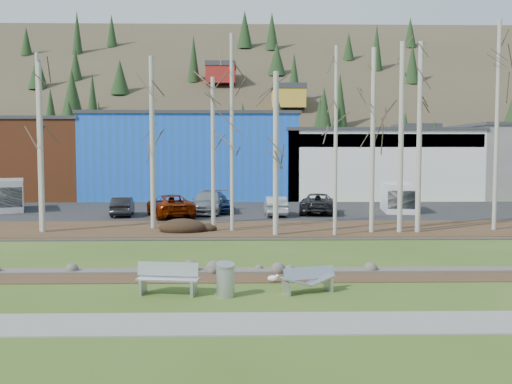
{
  "coord_description": "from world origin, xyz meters",
  "views": [
    {
      "loc": [
        -0.97,
        -18.28,
        4.55
      ],
      "look_at": [
        -0.36,
        10.96,
        2.5
      ],
      "focal_mm": 40.0,
      "sensor_mm": 36.0,
      "label": 1
    }
  ],
  "objects_px": {
    "car_4": "(276,206)",
    "bench_intact": "(168,279)",
    "car_1": "(170,206)",
    "car_5": "(318,203)",
    "van_white": "(397,197)",
    "bench_damaged": "(308,280)",
    "car_2": "(209,202)",
    "car_0": "(123,206)",
    "seagull": "(273,278)",
    "car_3": "(217,203)",
    "litter_bin": "(225,281)",
    "van_grey": "(8,195)"
  },
  "relations": [
    {
      "from": "car_1",
      "to": "car_4",
      "type": "xyz_separation_m",
      "value": [
        7.26,
        0.7,
        -0.1
      ]
    },
    {
      "from": "seagull",
      "to": "car_4",
      "type": "xyz_separation_m",
      "value": [
        1.19,
        20.04,
        0.63
      ]
    },
    {
      "from": "car_5",
      "to": "van_grey",
      "type": "relative_size",
      "value": 0.9
    },
    {
      "from": "car_4",
      "to": "van_grey",
      "type": "relative_size",
      "value": 0.7
    },
    {
      "from": "car_1",
      "to": "car_2",
      "type": "relative_size",
      "value": 1.0
    },
    {
      "from": "litter_bin",
      "to": "bench_intact",
      "type": "bearing_deg",
      "value": 168.51
    },
    {
      "from": "van_grey",
      "to": "car_5",
      "type": "bearing_deg",
      "value": -26.45
    },
    {
      "from": "car_2",
      "to": "car_5",
      "type": "height_order",
      "value": "car_2"
    },
    {
      "from": "car_1",
      "to": "van_white",
      "type": "xyz_separation_m",
      "value": [
        16.44,
        3.06,
        0.29
      ]
    },
    {
      "from": "car_5",
      "to": "van_white",
      "type": "xyz_separation_m",
      "value": [
        6.05,
        1.16,
        0.32
      ]
    },
    {
      "from": "bench_intact",
      "to": "litter_bin",
      "type": "distance_m",
      "value": 1.88
    },
    {
      "from": "van_grey",
      "to": "car_1",
      "type": "bearing_deg",
      "value": -39.14
    },
    {
      "from": "car_1",
      "to": "car_3",
      "type": "bearing_deg",
      "value": -157.78
    },
    {
      "from": "bench_intact",
      "to": "car_4",
      "type": "bearing_deg",
      "value": 86.35
    },
    {
      "from": "car_3",
      "to": "van_grey",
      "type": "distance_m",
      "value": 15.95
    },
    {
      "from": "car_0",
      "to": "van_white",
      "type": "bearing_deg",
      "value": -179.96
    },
    {
      "from": "bench_intact",
      "to": "car_2",
      "type": "relative_size",
      "value": 0.38
    },
    {
      "from": "van_white",
      "to": "bench_damaged",
      "type": "bearing_deg",
      "value": -103.78
    },
    {
      "from": "bench_intact",
      "to": "seagull",
      "type": "relative_size",
      "value": 4.81
    },
    {
      "from": "van_white",
      "to": "litter_bin",
      "type": "bearing_deg",
      "value": -108.66
    },
    {
      "from": "car_5",
      "to": "van_white",
      "type": "bearing_deg",
      "value": -159.74
    },
    {
      "from": "seagull",
      "to": "car_1",
      "type": "relative_size",
      "value": 0.08
    },
    {
      "from": "car_4",
      "to": "car_0",
      "type": "bearing_deg",
      "value": -1.61
    },
    {
      "from": "seagull",
      "to": "bench_damaged",
      "type": "bearing_deg",
      "value": -29.18
    },
    {
      "from": "car_1",
      "to": "car_4",
      "type": "bearing_deg",
      "value": 166.66
    },
    {
      "from": "bench_damaged",
      "to": "car_0",
      "type": "bearing_deg",
      "value": 97.16
    },
    {
      "from": "van_grey",
      "to": "litter_bin",
      "type": "bearing_deg",
      "value": -76.38
    },
    {
      "from": "litter_bin",
      "to": "car_2",
      "type": "bearing_deg",
      "value": 94.8
    },
    {
      "from": "car_5",
      "to": "car_2",
      "type": "bearing_deg",
      "value": 7.79
    },
    {
      "from": "litter_bin",
      "to": "van_grey",
      "type": "relative_size",
      "value": 0.17
    },
    {
      "from": "car_1",
      "to": "car_5",
      "type": "distance_m",
      "value": 10.57
    },
    {
      "from": "van_white",
      "to": "car_3",
      "type": "bearing_deg",
      "value": -170.76
    },
    {
      "from": "car_2",
      "to": "car_4",
      "type": "relative_size",
      "value": 1.35
    },
    {
      "from": "bench_damaged",
      "to": "car_2",
      "type": "distance_m",
      "value": 23.23
    },
    {
      "from": "bench_damaged",
      "to": "seagull",
      "type": "bearing_deg",
      "value": 110.24
    },
    {
      "from": "bench_damaged",
      "to": "car_4",
      "type": "distance_m",
      "value": 21.35
    },
    {
      "from": "bench_damaged",
      "to": "car_0",
      "type": "distance_m",
      "value": 23.86
    },
    {
      "from": "bench_damaged",
      "to": "seagull",
      "type": "relative_size",
      "value": 4.34
    },
    {
      "from": "car_5",
      "to": "bench_damaged",
      "type": "bearing_deg",
      "value": 91.15
    },
    {
      "from": "car_0",
      "to": "car_3",
      "type": "height_order",
      "value": "car_3"
    },
    {
      "from": "car_1",
      "to": "car_3",
      "type": "relative_size",
      "value": 1.36
    },
    {
      "from": "car_0",
      "to": "car_1",
      "type": "height_order",
      "value": "car_1"
    },
    {
      "from": "van_white",
      "to": "car_4",
      "type": "bearing_deg",
      "value": -157.97
    },
    {
      "from": "car_3",
      "to": "car_4",
      "type": "height_order",
      "value": "car_3"
    },
    {
      "from": "car_3",
      "to": "van_white",
      "type": "relative_size",
      "value": 0.8
    },
    {
      "from": "car_4",
      "to": "bench_intact",
      "type": "bearing_deg",
      "value": 76.48
    },
    {
      "from": "bench_damaged",
      "to": "car_1",
      "type": "xyz_separation_m",
      "value": [
        -7.15,
        20.65,
        0.5
      ]
    },
    {
      "from": "bench_intact",
      "to": "car_2",
      "type": "distance_m",
      "value": 22.91
    },
    {
      "from": "bench_intact",
      "to": "van_grey",
      "type": "xyz_separation_m",
      "value": [
        -15.41,
        25.11,
        0.81
      ]
    },
    {
      "from": "car_1",
      "to": "seagull",
      "type": "bearing_deg",
      "value": 88.58
    }
  ]
}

